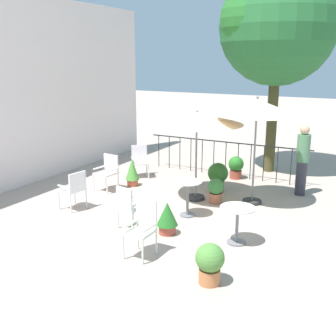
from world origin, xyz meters
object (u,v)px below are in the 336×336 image
cafe_table_1 (237,218)px  patio_chair_3 (129,205)px  shade_tree (277,26)px  standing_person (302,159)px  potted_plant_4 (236,166)px  patio_umbrella_1 (197,119)px  patio_umbrella_0 (257,108)px  potted_plant_5 (132,171)px  patio_chair_0 (74,187)px  potted_plant_3 (216,189)px  potted_plant_2 (210,262)px  potted_plant_1 (218,175)px  patio_chair_1 (140,159)px  cafe_table_0 (188,192)px  potted_plant_0 (167,217)px  patio_chair_2 (143,225)px  patio_chair_4 (108,170)px

cafe_table_1 → patio_chair_3: 2.15m
shade_tree → standing_person: bearing=-145.0°
potted_plant_4 → patio_umbrella_1: bearing=174.1°
patio_umbrella_0 → patio_umbrella_1: 1.38m
patio_umbrella_1 → potted_plant_5: size_ratio=2.92×
patio_chair_0 → potted_plant_3: size_ratio=1.48×
potted_plant_4 → patio_chair_0: bearing=150.9°
shade_tree → potted_plant_2: size_ratio=9.02×
patio_umbrella_1 → potted_plant_3: bearing=-90.7°
patio_chair_3 → potted_plant_5: (2.48, 1.59, -0.11)m
potted_plant_1 → shade_tree: bearing=-11.7°
patio_chair_1 → cafe_table_1: bearing=-126.4°
potted_plant_2 → cafe_table_0: bearing=33.2°
patio_umbrella_0 → potted_plant_3: 2.10m
potted_plant_5 → standing_person: size_ratio=0.42×
potted_plant_4 → patio_chair_3: bearing=172.3°
cafe_table_0 → patio_chair_3: bearing=149.8°
patio_umbrella_1 → potted_plant_3: size_ratio=3.64×
patio_chair_0 → potted_plant_0: (-0.17, -2.49, -0.18)m
patio_umbrella_0 → potted_plant_2: patio_umbrella_0 is taller
cafe_table_1 → patio_chair_3: (-0.40, 2.11, 0.02)m
potted_plant_1 → potted_plant_2: size_ratio=1.16×
patio_umbrella_1 → cafe_table_1: patio_umbrella_1 is taller
potted_plant_5 → patio_chair_2: bearing=-143.8°
patio_chair_2 → potted_plant_3: (3.11, -0.06, -0.21)m
shade_tree → patio_chair_3: bearing=168.6°
patio_umbrella_0 → patio_chair_0: size_ratio=2.84×
potted_plant_0 → potted_plant_4: size_ratio=1.00×
patio_umbrella_0 → potted_plant_1: patio_umbrella_0 is taller
potted_plant_3 → potted_plant_1: bearing=19.4°
cafe_table_1 → patio_chair_3: bearing=100.6°
patio_umbrella_1 → potted_plant_3: 1.71m
cafe_table_0 → patio_umbrella_1: bearing=16.3°
potted_plant_1 → potted_plant_3: size_ratio=1.25×
patio_chair_2 → patio_chair_4: size_ratio=1.05×
patio_chair_4 → potted_plant_3: (0.42, -2.83, -0.21)m
cafe_table_1 → potted_plant_0: 1.36m
patio_chair_0 → potted_plant_5: (2.15, -0.12, -0.13)m
cafe_table_1 → potted_plant_4: size_ratio=1.10×
shade_tree → potted_plant_1: bearing=168.3°
shade_tree → potted_plant_2: bearing=-171.3°
patio_umbrella_0 → patio_umbrella_1: (-0.39, 1.30, -0.28)m
patio_umbrella_0 → potted_plant_0: 3.28m
cafe_table_1 → potted_plant_0: bearing=100.1°
cafe_table_1 → potted_plant_0: cafe_table_1 is taller
potted_plant_1 → patio_chair_2: bearing=-176.7°
patio_chair_3 → patio_chair_4: patio_chair_4 is taller
cafe_table_0 → patio_chair_2: patio_chair_2 is taller
patio_chair_4 → shade_tree: bearing=-38.1°
potted_plant_2 → patio_chair_1: bearing=42.6°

